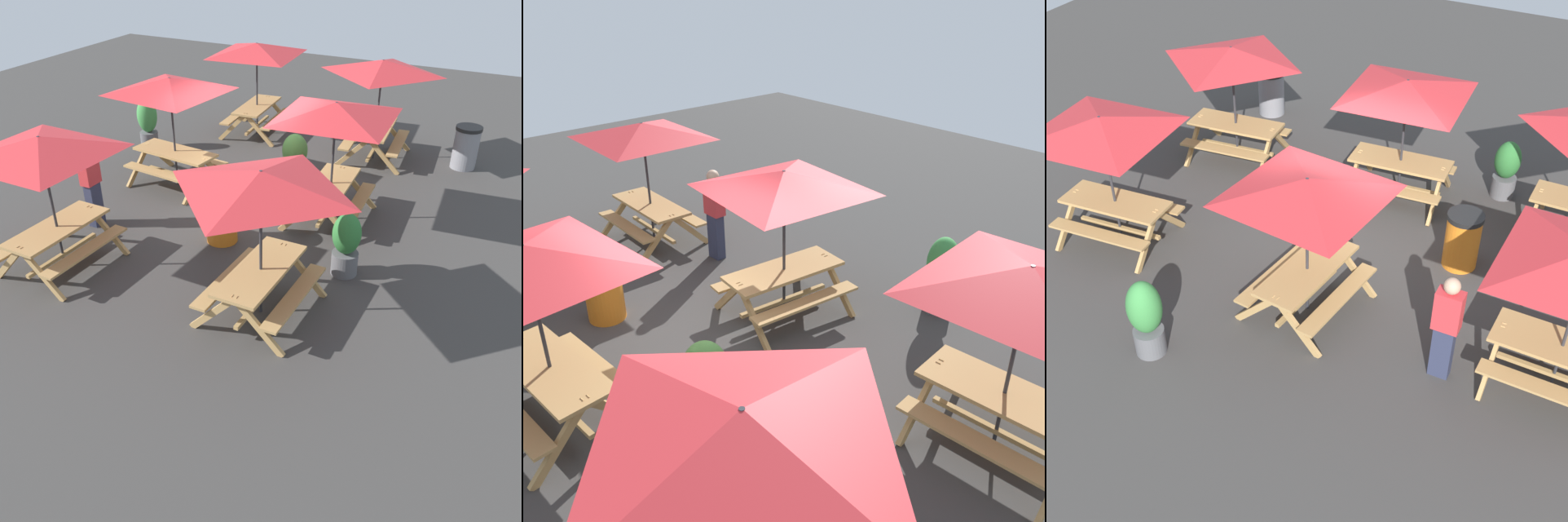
# 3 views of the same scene
# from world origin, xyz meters

# --- Properties ---
(ground_plane) EXTENTS (25.53, 25.53, 0.00)m
(ground_plane) POSITION_xyz_m (0.00, 0.00, 0.00)
(ground_plane) COLOR #3D3A38
(ground_plane) RESTS_ON ground
(picnic_table_0) EXTENTS (2.81, 2.81, 2.34)m
(picnic_table_0) POSITION_xyz_m (0.08, -1.67, 1.99)
(picnic_table_0) COLOR tan
(picnic_table_0) RESTS_ON ground
(picnic_table_2) EXTENTS (2.19, 2.19, 2.34)m
(picnic_table_2) POSITION_xyz_m (-3.27, 1.72, 1.99)
(picnic_table_2) COLOR tan
(picnic_table_2) RESTS_ON ground
(picnic_table_3) EXTENTS (2.82, 2.82, 2.34)m
(picnic_table_3) POSITION_xyz_m (0.13, 1.88, 1.99)
(picnic_table_3) COLOR tan
(picnic_table_3) RESTS_ON ground
(picnic_table_4) EXTENTS (2.83, 2.83, 2.34)m
(picnic_table_4) POSITION_xyz_m (3.74, -1.54, 1.99)
(picnic_table_4) COLOR tan
(picnic_table_4) RESTS_ON ground
(picnic_table_5) EXTENTS (2.82, 2.82, 2.34)m
(picnic_table_5) POSITION_xyz_m (-3.57, -1.56, 1.99)
(picnic_table_5) COLOR tan
(picnic_table_5) RESTS_ON ground
(trash_bin_orange) EXTENTS (0.59, 0.59, 0.98)m
(trash_bin_orange) POSITION_xyz_m (1.78, 0.44, 0.49)
(trash_bin_orange) COLOR orange
(trash_bin_orange) RESTS_ON ground
(potted_plant_0) EXTENTS (0.49, 0.49, 1.24)m
(potted_plant_0) POSITION_xyz_m (-1.46, -3.51, 0.65)
(potted_plant_0) COLOR #59595B
(potted_plant_0) RESTS_ON ground
(potted_plant_2) EXTENTS (0.55, 0.55, 1.11)m
(potted_plant_2) POSITION_xyz_m (-1.10, 0.60, 0.61)
(potted_plant_2) COLOR #935138
(potted_plant_2) RESTS_ON ground
(person_standing) EXTENTS (0.36, 0.22, 1.67)m
(person_standing) POSITION_xyz_m (2.31, -2.02, 0.89)
(person_standing) COLOR #2D334C
(person_standing) RESTS_ON ground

